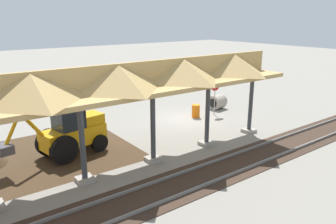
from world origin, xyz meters
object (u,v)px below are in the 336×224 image
object	(u,v)px
stop_sign	(215,90)
backhoe	(70,131)
traffic_barrel	(196,111)
concrete_pipe	(217,102)

from	to	relation	value
stop_sign	backhoe	bearing A→B (deg)	4.51
stop_sign	traffic_barrel	size ratio (longest dim) A/B	2.79
stop_sign	traffic_barrel	world-z (taller)	stop_sign
traffic_barrel	backhoe	bearing A→B (deg)	7.03
concrete_pipe	stop_sign	bearing A→B (deg)	37.52
backhoe	concrete_pipe	world-z (taller)	backhoe
backhoe	stop_sign	bearing A→B (deg)	-175.49
backhoe	concrete_pipe	xyz separation A→B (m)	(-12.17, -1.85, -0.73)
stop_sign	backhoe	xyz separation A→B (m)	(10.88, 0.86, -0.55)
concrete_pipe	traffic_barrel	world-z (taller)	concrete_pipe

